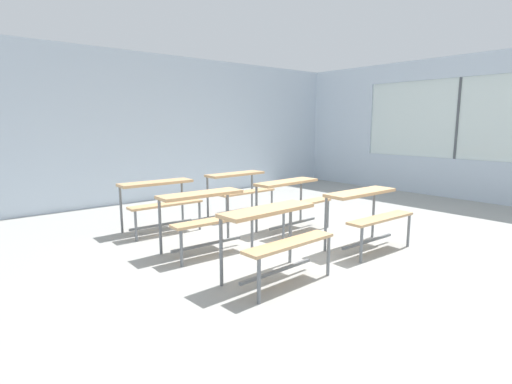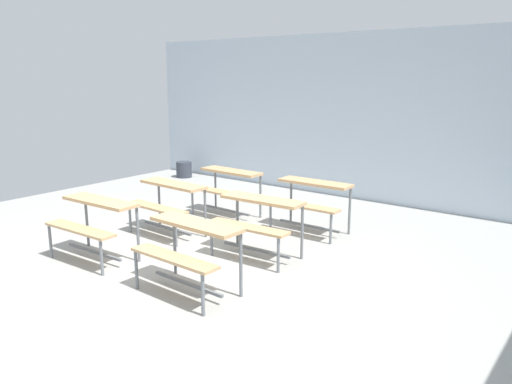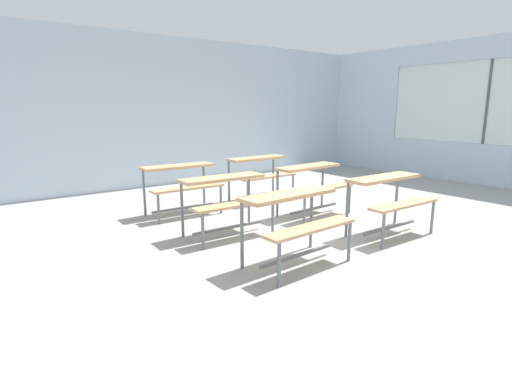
% 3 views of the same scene
% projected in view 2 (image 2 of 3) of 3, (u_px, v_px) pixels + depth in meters
% --- Properties ---
extents(ground, '(10.00, 9.00, 0.05)m').
position_uv_depth(ground, '(184.00, 271.00, 5.90)').
color(ground, '#9E9E99').
extents(wall_back, '(10.00, 0.12, 3.00)m').
position_uv_depth(wall_back, '(360.00, 118.00, 9.03)').
color(wall_back, silver).
rests_on(wall_back, ground).
extents(desk_bench_r0c0, '(1.12, 0.63, 0.74)m').
position_uv_depth(desk_bench_r0c0, '(94.00, 215.00, 6.10)').
color(desk_bench_r0c0, tan).
rests_on(desk_bench_r0c0, ground).
extents(desk_bench_r0c1, '(1.12, 0.62, 0.74)m').
position_uv_depth(desk_bench_r0c1, '(188.00, 241.00, 5.15)').
color(desk_bench_r0c1, tan).
rests_on(desk_bench_r0c1, ground).
extents(desk_bench_r1c0, '(1.12, 0.63, 0.74)m').
position_uv_depth(desk_bench_r1c0, '(168.00, 196.00, 7.08)').
color(desk_bench_r1c0, tan).
rests_on(desk_bench_r1c0, ground).
extents(desk_bench_r1c1, '(1.13, 0.64, 0.74)m').
position_uv_depth(desk_bench_r1c1, '(257.00, 214.00, 6.18)').
color(desk_bench_r1c1, tan).
rests_on(desk_bench_r1c1, ground).
extents(desk_bench_r2c0, '(1.12, 0.63, 0.74)m').
position_uv_depth(desk_bench_r2c0, '(227.00, 182.00, 8.05)').
color(desk_bench_r2c0, tan).
rests_on(desk_bench_r2c0, ground).
extents(desk_bench_r2c1, '(1.11, 0.60, 0.74)m').
position_uv_depth(desk_bench_r2c1, '(311.00, 195.00, 7.18)').
color(desk_bench_r2c1, tan).
rests_on(desk_bench_r2c1, ground).
extents(trash_bin, '(0.35, 0.35, 0.35)m').
position_uv_depth(trash_bin, '(184.00, 169.00, 11.26)').
color(trash_bin, '#333842').
rests_on(trash_bin, ground).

